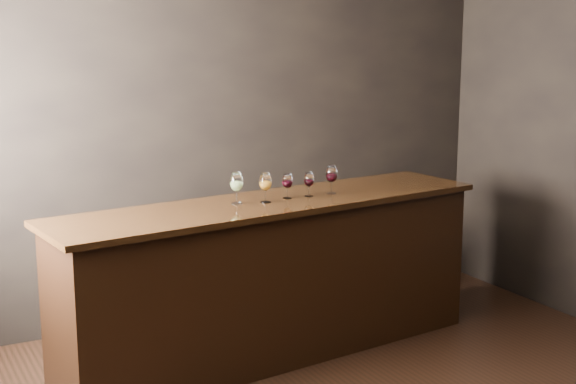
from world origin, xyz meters
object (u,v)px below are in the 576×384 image
glass_red_c (332,175)px  glass_white (237,183)px  back_bar_shelf (213,271)px  bar_counter (273,281)px  glass_amber (265,182)px  glass_red_b (309,180)px  glass_red_a (287,182)px

glass_red_c → glass_white: bearing=-179.6°
back_bar_shelf → glass_white: size_ratio=10.46×
bar_counter → glass_amber: size_ratio=15.06×
glass_red_c → back_bar_shelf: bearing=127.0°
glass_red_b → glass_red_c: 0.19m
glass_red_c → bar_counter: bearing=-176.9°
glass_white → glass_red_c: glass_white is taller
back_bar_shelf → glass_red_b: glass_red_b is taller
bar_counter → back_bar_shelf: 0.86m
glass_white → glass_amber: bearing=-13.8°
glass_red_b → glass_red_a: bearing=176.5°
glass_white → glass_red_b: glass_white is taller
glass_amber → bar_counter: bearing=22.1°
bar_counter → glass_amber: 0.73m
back_bar_shelf → glass_white: 1.20m
back_bar_shelf → glass_red_a: glass_red_a is taller
bar_counter → glass_red_a: (0.13, 0.03, 0.71)m
back_bar_shelf → glass_red_c: glass_red_c is taller
glass_red_b → bar_counter: bearing=-176.6°
bar_counter → glass_red_b: (0.30, 0.02, 0.71)m
back_bar_shelf → glass_amber: (0.05, -0.87, 0.86)m
bar_counter → glass_red_b: glass_red_b is taller
bar_counter → glass_red_c: size_ratio=15.14×
glass_red_a → bar_counter: bearing=-168.2°
glass_red_a → glass_red_c: size_ratio=0.86×
glass_red_b → glass_red_c: glass_red_c is taller
glass_amber → glass_red_b: size_ratio=1.19×
back_bar_shelf → glass_red_b: 1.25m
glass_white → glass_amber: 0.20m
glass_amber → glass_red_c: glass_amber is taller
glass_white → glass_red_a: 0.40m
glass_white → back_bar_shelf: bearing=79.8°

